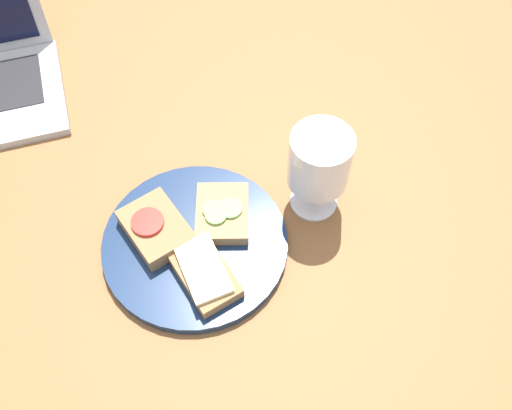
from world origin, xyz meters
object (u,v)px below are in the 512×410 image
at_px(sandwich_with_cheese, 203,271).
at_px(wine_glass, 319,163).
at_px(sandwich_with_cucumber, 222,213).
at_px(sandwich_with_tomato, 156,228).
at_px(plate, 195,244).

height_order(sandwich_with_cheese, wine_glass, wine_glass).
height_order(sandwich_with_cucumber, sandwich_with_tomato, sandwich_with_tomato).
distance_m(sandwich_with_cheese, wine_glass, 0.21).
relative_size(sandwich_with_cucumber, sandwich_with_cheese, 0.90).
height_order(sandwich_with_cucumber, wine_glass, wine_glass).
bearing_deg(sandwich_with_cucumber, sandwich_with_tomato, 179.39).
xyz_separation_m(sandwich_with_cucumber, sandwich_with_cheese, (-0.05, -0.08, 0.00)).
xyz_separation_m(sandwich_with_tomato, sandwich_with_cheese, (0.05, -0.08, -0.00)).
xyz_separation_m(plate, wine_glass, (0.18, 0.02, 0.09)).
distance_m(sandwich_with_cucumber, sandwich_with_tomato, 0.09).
bearing_deg(sandwich_with_tomato, wine_glass, -1.11).
bearing_deg(sandwich_with_cucumber, plate, -150.41).
distance_m(sandwich_with_cucumber, sandwich_with_cheese, 0.09).
bearing_deg(sandwich_with_cheese, plate, 89.64).
distance_m(sandwich_with_tomato, wine_glass, 0.24).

